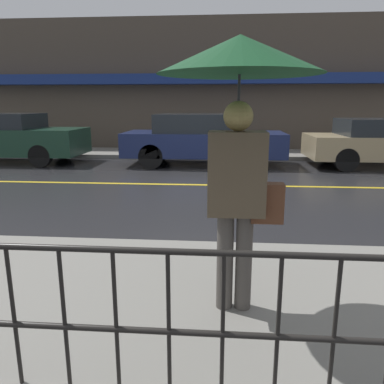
# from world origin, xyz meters

# --- Properties ---
(ground_plane) EXTENTS (80.00, 80.00, 0.00)m
(ground_plane) POSITION_xyz_m (0.00, 0.00, 0.00)
(ground_plane) COLOR #262628
(sidewalk_near) EXTENTS (28.00, 2.67, 0.13)m
(sidewalk_near) POSITION_xyz_m (0.00, -5.14, 0.06)
(sidewalk_near) COLOR gray
(sidewalk_near) RESTS_ON ground_plane
(sidewalk_far) EXTENTS (28.00, 2.08, 0.13)m
(sidewalk_far) POSITION_xyz_m (0.00, 4.85, 0.06)
(sidewalk_far) COLOR gray
(sidewalk_far) RESTS_ON ground_plane
(lane_marking) EXTENTS (25.20, 0.12, 0.01)m
(lane_marking) POSITION_xyz_m (0.00, 0.00, 0.00)
(lane_marking) COLOR gold
(lane_marking) RESTS_ON ground_plane
(building_storefront) EXTENTS (28.00, 0.85, 4.74)m
(building_storefront) POSITION_xyz_m (0.00, 6.01, 2.39)
(building_storefront) COLOR #4C4238
(building_storefront) RESTS_ON ground_plane
(railing_foreground) EXTENTS (12.00, 0.04, 0.87)m
(railing_foreground) POSITION_xyz_m (-0.00, -6.23, 0.67)
(railing_foreground) COLOR black
(railing_foreground) RESTS_ON sidewalk_near
(pedestrian) EXTENTS (1.17, 1.17, 2.06)m
(pedestrian) POSITION_xyz_m (0.68, -5.28, 1.83)
(pedestrian) COLOR #4C4742
(pedestrian) RESTS_ON sidewalk_near
(car_dark_green) EXTENTS (4.79, 1.75, 1.47)m
(car_dark_green) POSITION_xyz_m (-6.05, 2.81, 0.76)
(car_dark_green) COLOR #193828
(car_dark_green) RESTS_ON ground_plane
(car_navy) EXTENTS (4.56, 1.80, 1.46)m
(car_navy) POSITION_xyz_m (-0.01, 2.81, 0.75)
(car_navy) COLOR #19234C
(car_navy) RESTS_ON ground_plane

